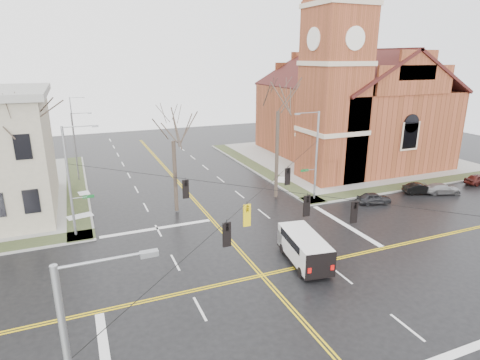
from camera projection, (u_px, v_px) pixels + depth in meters
name	position (u px, v px, depth m)	size (l,w,h in m)	color
ground	(262.00, 275.00, 27.17)	(120.00, 120.00, 0.00)	black
sidewalks	(262.00, 274.00, 27.15)	(80.00, 80.00, 0.17)	gray
road_markings	(262.00, 275.00, 27.17)	(100.00, 100.00, 0.01)	gold
church	(347.00, 100.00, 55.65)	(24.28, 27.48, 27.50)	brown
signal_pole_ne	(315.00, 153.00, 40.02)	(2.75, 0.22, 9.00)	gray
signal_pole_nw	(71.00, 179.00, 31.70)	(2.75, 0.22, 9.00)	gray
span_wires	(263.00, 189.00, 25.35)	(23.02, 23.02, 0.03)	black
traffic_signals	(268.00, 203.00, 24.98)	(8.21, 8.26, 1.30)	black
streetlight_north_a	(76.00, 144.00, 46.65)	(2.30, 0.20, 8.00)	gray
streetlight_north_b	(73.00, 120.00, 64.30)	(2.30, 0.20, 8.00)	gray
cargo_van	(303.00, 246.00, 28.67)	(2.95, 5.79, 2.11)	silver
parked_car_a	(374.00, 198.00, 40.29)	(1.37, 3.41, 1.16)	black
parked_car_b	(420.00, 189.00, 43.23)	(1.21, 3.47, 1.14)	black
parked_car_c	(442.00, 189.00, 43.23)	(1.58, 3.88, 1.13)	gray
parked_car_d	(479.00, 179.00, 46.49)	(1.43, 3.55, 1.21)	#4E1916
tree_nw_far	(18.00, 130.00, 31.23)	(4.00, 4.00, 12.02)	#352A21
tree_nw_near	(173.00, 136.00, 36.13)	(4.00, 4.00, 10.11)	#352A21
tree_ne	(278.00, 105.00, 39.26)	(4.00, 4.00, 13.34)	#352A21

